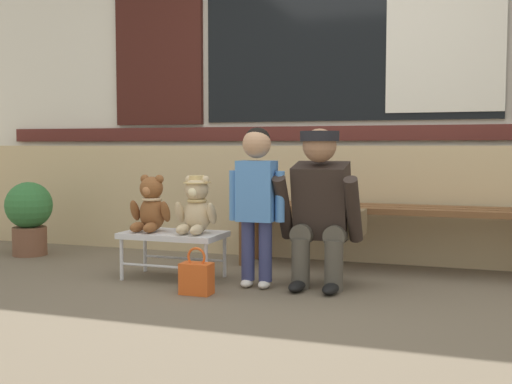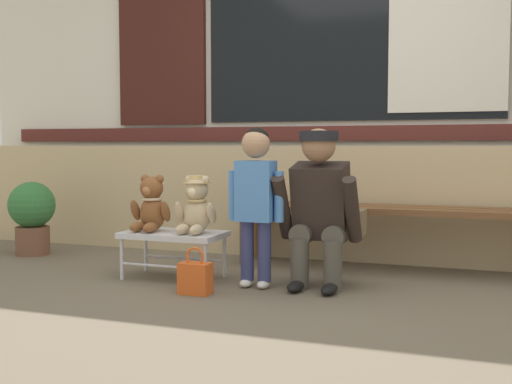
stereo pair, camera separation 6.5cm
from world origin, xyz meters
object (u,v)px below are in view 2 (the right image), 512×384
Objects in this scene: wooden_bench_long at (385,216)px; potted_plant at (32,213)px; teddy_bear_plain at (151,205)px; child_standing at (256,189)px; teddy_bear_with_hat at (196,206)px; adult_crouching at (322,208)px; small_display_bench at (173,237)px; handbag_on_ground at (195,277)px.

potted_plant reaches higher than wooden_bench_long.
wooden_bench_long is 1.57m from teddy_bear_plain.
child_standing is at bearing -130.03° from wooden_bench_long.
adult_crouching is (0.79, 0.07, 0.01)m from teddy_bear_with_hat.
teddy_bear_plain is at bearing -176.11° from adult_crouching.
potted_plant reaches higher than small_display_bench.
wooden_bench_long reaches higher than handbag_on_ground.
teddy_bear_with_hat is 1.67m from potted_plant.
wooden_bench_long is 7.72× the size of handbag_on_ground.
potted_plant is (-1.77, 0.76, 0.23)m from handbag_on_ground.
teddy_bear_plain and teddy_bear_with_hat have the same top height.
adult_crouching is at bearing 33.52° from handbag_on_ground.
teddy_bear_with_hat is at bearing -14.52° from potted_plant.
small_display_bench is 0.50m from handbag_on_ground.
teddy_bear_with_hat is at bearing 171.87° from child_standing.
teddy_bear_with_hat is 0.64× the size of potted_plant.
wooden_bench_long is 2.19× the size of child_standing.
teddy_bear_with_hat is (-1.07, -0.72, 0.10)m from wooden_bench_long.
child_standing reaches higher than wooden_bench_long.
teddy_bear_with_hat is at bearing -174.60° from adult_crouching.
adult_crouching reaches higher than potted_plant.
teddy_bear_with_hat is at bearing 0.77° from small_display_bench.
potted_plant is at bearing 165.48° from teddy_bear_with_hat.
adult_crouching is 0.85m from handbag_on_ground.
adult_crouching is at bearing 5.40° from teddy_bear_with_hat.
small_display_bench is 0.26m from teddy_bear_with_hat.
handbag_on_ground is (0.32, -0.34, -0.17)m from small_display_bench.
child_standing is (-0.65, -0.78, 0.22)m from wooden_bench_long.
potted_plant is at bearing 171.88° from adult_crouching.
adult_crouching is (1.11, 0.08, 0.02)m from teddy_bear_plain.
child_standing is 3.52× the size of handbag_on_ground.
handbag_on_ground is (-0.27, -0.28, -0.50)m from child_standing.
small_display_bench is 1.12× the size of potted_plant.
teddy_bear_plain is 0.32m from teddy_bear_with_hat.
teddy_bear_plain is 1.11m from adult_crouching.
small_display_bench is at bearing -175.37° from adult_crouching.
small_display_bench is at bearing -179.23° from teddy_bear_with_hat.
teddy_bear_with_hat is (0.32, 0.00, 0.01)m from teddy_bear_plain.
potted_plant is (-2.69, -0.30, -0.05)m from wooden_bench_long.
teddy_bear_plain is (-0.16, 0.00, 0.20)m from small_display_bench.
teddy_bear_with_hat is (0.16, 0.00, 0.21)m from small_display_bench.
adult_crouching is (0.95, 0.08, 0.21)m from small_display_bench.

